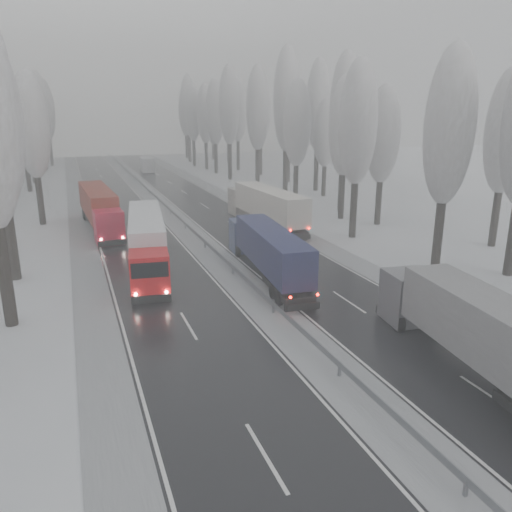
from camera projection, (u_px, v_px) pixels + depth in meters
ground at (390, 425)px, 19.47m from camera, size 260.00×260.00×0.00m
carriageway_right at (253, 238)px, 48.21m from camera, size 7.50×200.00×0.03m
carriageway_left at (143, 248)px, 44.68m from camera, size 7.50×200.00×0.03m
median_slush at (200, 243)px, 46.44m from camera, size 3.00×200.00×0.04m
shoulder_right at (299, 234)px, 49.87m from camera, size 2.40×200.00×0.04m
shoulder_left at (85, 253)px, 43.01m from camera, size 2.40×200.00×0.04m
median_guardrail at (200, 237)px, 46.27m from camera, size 0.12×200.00×0.76m
tree_16 at (449, 128)px, 35.64m from camera, size 3.60×3.60×16.53m
tree_17 at (507, 133)px, 42.65m from camera, size 3.60×3.60×15.54m
tree_18 at (358, 124)px, 45.67m from camera, size 3.60×3.60×16.58m
tree_19 at (383, 135)px, 51.48m from camera, size 3.60×3.60×14.57m
tree_20 at (345, 127)px, 54.28m from camera, size 3.60×3.60×15.71m
tree_21 at (345, 109)px, 58.11m from camera, size 3.60×3.60×18.62m
tree_22 at (297, 124)px, 63.34m from camera, size 3.60×3.60×15.86m
tree_23 at (326, 134)px, 69.46m from camera, size 3.60×3.60×13.55m
tree_24 at (286, 100)px, 67.69m from camera, size 3.60×3.60×20.49m
tree_25 at (318, 106)px, 73.80m from camera, size 3.60×3.60×19.44m
tree_26 at (258, 109)px, 77.10m from camera, size 3.60×3.60×18.78m
tree_27 at (289, 114)px, 83.31m from camera, size 3.60×3.60×17.62m
tree_28 at (229, 106)px, 86.14m from camera, size 3.60×3.60×19.62m
tree_29 at (261, 112)px, 92.49m from camera, size 3.60×3.60×18.11m
tree_30 at (215, 113)px, 95.30m from camera, size 3.60×3.60×17.86m
tree_31 at (238, 110)px, 100.76m from camera, size 3.60×3.60×18.58m
tree_32 at (205, 114)px, 102.17m from camera, size 3.60×3.60×17.33m
tree_33 at (215, 123)px, 107.36m from camera, size 3.60×3.60×14.33m
tree_34 at (193, 113)px, 108.20m from camera, size 3.60×3.60×17.63m
tree_35 at (228, 111)px, 114.79m from camera, size 3.60×3.60×18.25m
tree_36 at (188, 106)px, 117.03m from camera, size 3.60×3.60×20.23m
tree_37 at (212, 116)px, 123.66m from camera, size 3.60×3.60×16.37m
tree_38 at (185, 112)px, 127.50m from camera, size 3.60×3.60×17.97m
tree_39 at (193, 116)px, 132.37m from camera, size 3.60×3.60×16.19m
tree_62 at (31, 126)px, 51.21m from camera, size 3.60×3.60×16.04m
tree_66 at (5, 126)px, 66.69m from camera, size 3.60×3.60×15.23m
tree_68 at (21, 119)px, 73.04m from camera, size 3.60×3.60×16.65m
tree_70 at (27, 116)px, 82.11m from camera, size 3.60×3.60×17.09m
tree_72 at (15, 123)px, 90.00m from camera, size 3.60×3.60×15.11m
tree_74 at (39, 107)px, 100.19m from camera, size 3.60×3.60×19.68m
tree_76 at (46, 110)px, 109.18m from camera, size 3.60×3.60×18.55m
tree_77 at (21, 123)px, 111.64m from camera, size 3.60×3.60×14.32m
tree_78 at (30, 107)px, 113.75m from camera, size 3.60×3.60×19.55m
tree_79 at (19, 115)px, 116.85m from camera, size 3.60×3.60×17.07m
truck_grey_tarp at (487, 334)px, 22.04m from camera, size 4.34×15.60×3.97m
truck_blue_box at (267, 248)px, 36.56m from camera, size 3.54×14.66×3.73m
truck_cream_box at (265, 204)px, 52.28m from camera, size 3.31×16.15×4.12m
box_truck_distant at (147, 164)px, 100.31m from camera, size 2.91×7.95×2.91m
truck_red_white at (147, 239)px, 38.30m from camera, size 4.48×16.00×4.07m
truck_red_red at (99, 206)px, 51.20m from camera, size 3.41×16.12×4.11m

